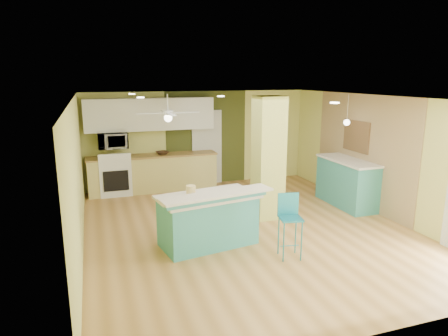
{
  "coord_description": "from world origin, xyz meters",
  "views": [
    {
      "loc": [
        -2.72,
        -6.76,
        2.88
      ],
      "look_at": [
        -0.33,
        0.4,
        1.14
      ],
      "focal_mm": 32.0,
      "sensor_mm": 36.0,
      "label": 1
    }
  ],
  "objects_px": {
    "fruit_bowl": "(162,153)",
    "canister": "(191,190)",
    "side_counter": "(347,182)",
    "peninsula": "(208,219)",
    "bar_stool": "(289,215)"
  },
  "relations": [
    {
      "from": "fruit_bowl",
      "to": "canister",
      "type": "distance_m",
      "value": 3.52
    },
    {
      "from": "side_counter",
      "to": "canister",
      "type": "relative_size",
      "value": 10.15
    },
    {
      "from": "peninsula",
      "to": "fruit_bowl",
      "type": "distance_m",
      "value": 3.71
    },
    {
      "from": "bar_stool",
      "to": "side_counter",
      "type": "distance_m",
      "value": 3.18
    },
    {
      "from": "canister",
      "to": "side_counter",
      "type": "bearing_deg",
      "value": 14.16
    },
    {
      "from": "bar_stool",
      "to": "fruit_bowl",
      "type": "bearing_deg",
      "value": 115.75
    },
    {
      "from": "side_counter",
      "to": "fruit_bowl",
      "type": "distance_m",
      "value": 4.56
    },
    {
      "from": "canister",
      "to": "peninsula",
      "type": "bearing_deg",
      "value": -29.87
    },
    {
      "from": "peninsula",
      "to": "bar_stool",
      "type": "xyz_separation_m",
      "value": [
        1.11,
        -0.84,
        0.23
      ]
    },
    {
      "from": "peninsula",
      "to": "canister",
      "type": "xyz_separation_m",
      "value": [
        -0.26,
        0.15,
        0.5
      ]
    },
    {
      "from": "fruit_bowl",
      "to": "bar_stool",
      "type": "bearing_deg",
      "value": -74.4
    },
    {
      "from": "side_counter",
      "to": "canister",
      "type": "bearing_deg",
      "value": -165.84
    },
    {
      "from": "fruit_bowl",
      "to": "canister",
      "type": "bearing_deg",
      "value": -91.98
    },
    {
      "from": "peninsula",
      "to": "canister",
      "type": "height_order",
      "value": "canister"
    },
    {
      "from": "bar_stool",
      "to": "fruit_bowl",
      "type": "height_order",
      "value": "bar_stool"
    }
  ]
}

